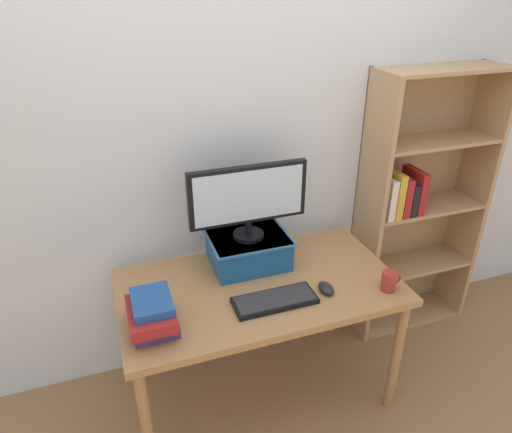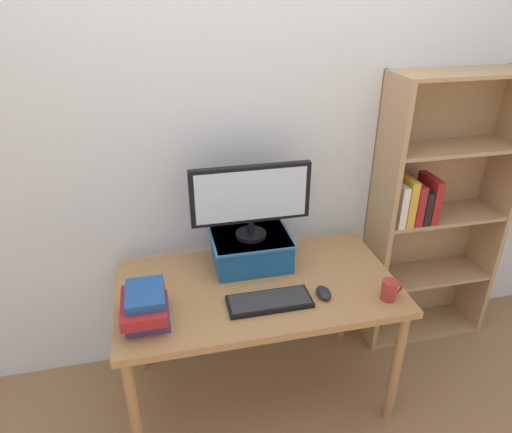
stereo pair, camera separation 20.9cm
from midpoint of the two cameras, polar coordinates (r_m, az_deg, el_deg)
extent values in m
plane|color=olive|center=(2.68, -2.00, -20.90)|extent=(12.00, 12.00, 0.00)
cube|color=silver|center=(2.33, -5.98, 9.79)|extent=(7.00, 0.08, 2.60)
cube|color=#9E7042|center=(2.21, -2.30, -8.92)|extent=(1.33, 0.73, 0.04)
cylinder|color=#9E7042|center=(2.17, -16.44, -24.09)|extent=(0.05, 0.05, 0.67)
cylinder|color=#9E7042|center=(2.44, 14.72, -16.64)|extent=(0.05, 0.05, 0.67)
cylinder|color=#9E7042|center=(2.62, -17.59, -13.57)|extent=(0.05, 0.05, 0.67)
cylinder|color=#9E7042|center=(2.85, 7.89, -8.62)|extent=(0.05, 0.05, 0.67)
cube|color=tan|center=(2.64, 11.69, -0.12)|extent=(0.03, 0.28, 1.61)
cube|color=tan|center=(3.06, 23.49, 1.97)|extent=(0.03, 0.28, 1.61)
cube|color=tan|center=(2.93, 16.51, 2.11)|extent=(0.75, 0.01, 1.61)
cube|color=tan|center=(3.25, 15.98, -11.62)|extent=(0.70, 0.27, 0.02)
cube|color=tan|center=(3.02, 16.95, -5.66)|extent=(0.70, 0.27, 0.02)
cube|color=tan|center=(2.83, 18.05, 1.19)|extent=(0.70, 0.27, 0.02)
cube|color=tan|center=(2.69, 19.29, 8.90)|extent=(0.70, 0.27, 0.02)
cube|color=tan|center=(2.60, 20.62, 16.87)|extent=(0.70, 0.27, 0.02)
cube|color=silver|center=(2.60, 13.49, 2.50)|extent=(0.04, 0.20, 0.23)
cube|color=gold|center=(2.62, 14.42, 2.89)|extent=(0.04, 0.20, 0.26)
cube|color=maroon|center=(2.65, 15.30, 2.72)|extent=(0.04, 0.20, 0.23)
cube|color=black|center=(2.68, 16.09, 2.47)|extent=(0.04, 0.20, 0.19)
cube|color=maroon|center=(2.70, 17.01, 3.15)|extent=(0.04, 0.20, 0.25)
cube|color=#195189|center=(2.31, -3.54, -4.30)|extent=(0.37, 0.29, 0.16)
cube|color=#2D669E|center=(2.27, -3.59, -2.72)|extent=(0.40, 0.31, 0.01)
cylinder|color=black|center=(2.26, -3.60, -2.37)|extent=(0.15, 0.15, 0.02)
cylinder|color=black|center=(2.24, -3.63, -1.40)|extent=(0.03, 0.03, 0.07)
cube|color=black|center=(2.16, -3.77, 2.71)|extent=(0.58, 0.04, 0.29)
cube|color=silver|center=(2.15, -3.62, 2.50)|extent=(0.54, 0.00, 0.25)
cube|color=black|center=(2.08, -0.56, -10.55)|extent=(0.38, 0.15, 0.02)
cube|color=#28282B|center=(2.07, -0.56, -10.28)|extent=(0.36, 0.13, 0.00)
ellipsoid|color=black|center=(2.16, 6.00, -8.98)|extent=(0.06, 0.10, 0.04)
cube|color=#4C336B|center=(2.02, -15.59, -12.58)|extent=(0.18, 0.22, 0.05)
cube|color=maroon|center=(1.98, -16.05, -11.69)|extent=(0.19, 0.26, 0.05)
cube|color=navy|center=(1.96, -15.95, -10.34)|extent=(0.16, 0.21, 0.04)
cylinder|color=#9E2D28|center=(2.20, 13.66, -7.95)|extent=(0.07, 0.07, 0.10)
torus|color=#9E2D28|center=(2.21, 14.45, -7.64)|extent=(0.06, 0.01, 0.06)
camera|label=1|loc=(0.10, -92.86, -1.49)|focal=32.00mm
camera|label=2|loc=(0.10, 87.14, 1.49)|focal=32.00mm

